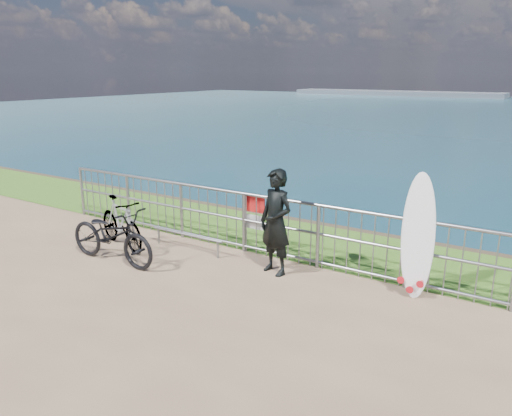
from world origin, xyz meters
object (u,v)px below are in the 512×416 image
Objects in this scene: surfboard at (418,240)px; bicycle_far at (121,223)px; surfer at (276,222)px; bicycle_near at (112,235)px.

bicycle_far is at bearing -170.15° from surfboard.
surfer is 2.88m from bicycle_near.
bicycle_near is (-2.62, -1.13, -0.38)m from surfer.
surfboard is at bearing -72.57° from bicycle_near.
surfer is at bearing -63.56° from bicycle_far.
surfboard reaches higher than surfer.
surfboard reaches higher than bicycle_far.
bicycle_far is (-0.46, 0.64, -0.02)m from bicycle_near.
surfer is 0.92× the size of bicycle_near.
surfboard is 5.04m from bicycle_near.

